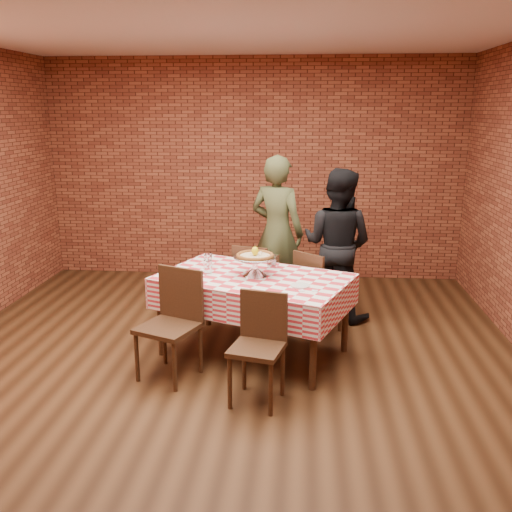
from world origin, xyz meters
name	(u,v)px	position (x,y,z in m)	size (l,w,h in m)	color
ground	(223,372)	(0.00, 0.00, 0.00)	(6.00, 6.00, 0.00)	black
back_wall	(253,170)	(0.00, 3.00, 1.45)	(5.50, 5.50, 0.00)	maroon
table	(254,315)	(0.24, 0.43, 0.38)	(1.67, 1.00, 0.75)	#402615
tablecloth	(254,291)	(0.24, 0.43, 0.61)	(1.71, 1.04, 0.29)	red
pizza_stand	(255,266)	(0.25, 0.45, 0.85)	(0.40, 0.40, 0.18)	silver
pizza	(255,256)	(0.25, 0.45, 0.94)	(0.34, 0.34, 0.03)	beige
lemon	(255,251)	(0.25, 0.45, 0.99)	(0.06, 0.06, 0.08)	yellow
water_glass_left	(208,267)	(-0.19, 0.48, 0.82)	(0.08, 0.08, 0.12)	white
water_glass_right	(208,260)	(-0.23, 0.71, 0.82)	(0.08, 0.08, 0.12)	white
side_plate	(300,286)	(0.66, 0.16, 0.76)	(0.16, 0.16, 0.01)	white
sweetener_packet_a	(302,291)	(0.68, 0.03, 0.76)	(0.05, 0.04, 0.01)	white
sweetener_packet_b	(315,291)	(0.79, 0.04, 0.76)	(0.05, 0.04, 0.01)	white
condiment_caddy	(273,261)	(0.40, 0.71, 0.82)	(0.09, 0.08, 0.13)	silver
chair_near_left	(168,326)	(-0.44, -0.12, 0.46)	(0.45, 0.45, 0.93)	#402615
chair_near_right	(257,351)	(0.34, -0.49, 0.43)	(0.39, 0.39, 0.86)	#402615
chair_far_left	(255,282)	(0.17, 1.28, 0.43)	(0.39, 0.39, 0.86)	#402615
chair_far_right	(319,291)	(0.85, 1.02, 0.43)	(0.39, 0.39, 0.86)	#402615
diner_olive	(277,232)	(0.38, 1.77, 0.88)	(0.64, 0.42, 1.75)	#404528
diner_black	(337,244)	(1.05, 1.48, 0.82)	(0.80, 0.62, 1.64)	black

